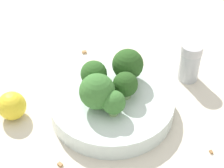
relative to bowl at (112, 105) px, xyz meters
name	(u,v)px	position (x,y,z in m)	size (l,w,h in m)	color
ground_plane	(112,112)	(0.00, 0.00, -0.02)	(3.00, 3.00, 0.00)	beige
bowl	(112,105)	(0.00, 0.00, 0.00)	(0.20, 0.20, 0.03)	silver
broccoli_floret_0	(128,65)	(-0.04, -0.04, 0.05)	(0.05, 0.05, 0.06)	#84AD66
broccoli_floret_1	(125,83)	(-0.02, 0.00, 0.04)	(0.04, 0.04, 0.05)	#8EB770
broccoli_floret_2	(114,103)	(0.01, 0.04, 0.04)	(0.04, 0.04, 0.04)	#84AD66
broccoli_floret_3	(94,74)	(0.02, -0.03, 0.04)	(0.04, 0.04, 0.05)	#8EB770
broccoli_floret_4	(97,92)	(0.03, 0.02, 0.05)	(0.06, 0.06, 0.06)	#8EB770
pepper_shaker	(190,62)	(-0.16, -0.06, 0.02)	(0.04, 0.04, 0.07)	#B2B7BC
lemon_wedge	(12,106)	(0.16, -0.02, 0.01)	(0.05, 0.05, 0.05)	yellow
almond_crumb_1	(20,102)	(0.15, -0.05, -0.01)	(0.01, 0.00, 0.01)	olive
almond_crumb_2	(84,51)	(0.02, -0.18, -0.01)	(0.01, 0.01, 0.01)	#AD7F4C
almond_crumb_3	(60,164)	(0.10, 0.09, -0.01)	(0.01, 0.01, 0.01)	#AD7F4C
almond_crumb_4	(211,151)	(-0.13, 0.12, -0.01)	(0.01, 0.00, 0.01)	olive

